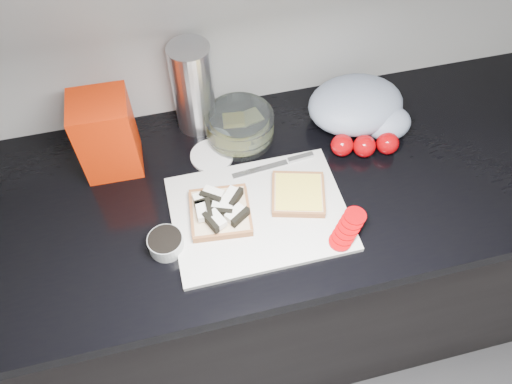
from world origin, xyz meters
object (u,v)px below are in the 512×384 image
glass_bowl (240,126)px  bread_bag (107,135)px  cutting_board (259,213)px  steel_canister (193,88)px

glass_bowl → bread_bag: 0.33m
cutting_board → bread_bag: size_ratio=1.93×
cutting_board → glass_bowl: (0.01, 0.25, 0.03)m
glass_bowl → cutting_board: bearing=-92.7°
cutting_board → glass_bowl: size_ratio=2.27×
bread_bag → steel_canister: 0.24m
glass_bowl → steel_canister: size_ratio=0.72×
cutting_board → glass_bowl: glass_bowl is taller
cutting_board → bread_bag: 0.40m
cutting_board → bread_bag: (-0.31, 0.24, 0.10)m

